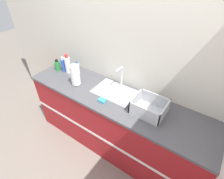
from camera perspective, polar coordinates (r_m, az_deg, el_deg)
ground_plane at (r=2.59m, az=-3.22°, el=-21.34°), size 12.00×12.00×0.00m
wall_back at (r=2.07m, az=6.12°, el=11.06°), size 4.74×0.06×2.60m
counter_cabinet at (r=2.37m, az=0.78°, el=-10.71°), size 2.36×0.61×0.90m
sink at (r=2.11m, az=0.96°, el=-0.49°), size 0.50×0.34×0.30m
paper_towel_roll at (r=2.22m, az=-11.92°, el=4.58°), size 0.11×0.11×0.28m
dish_rack at (r=1.87m, az=11.97°, el=-5.98°), size 0.34×0.28×0.16m
bottle_clear at (r=2.47m, az=-11.25°, el=6.70°), size 0.06×0.06×0.19m
bottle_white_spray at (r=2.51m, az=-14.27°, el=7.90°), size 0.08×0.08×0.28m
bottle_blue at (r=2.58m, az=-15.61°, el=7.77°), size 0.06×0.06×0.22m
bottle_green at (r=2.64m, az=-17.39°, el=7.52°), size 0.08×0.08×0.16m
sponge at (r=1.99m, az=-3.25°, el=-3.58°), size 0.09×0.06×0.02m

